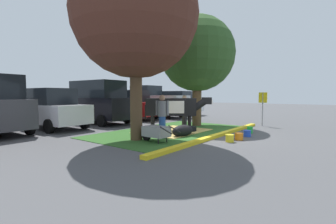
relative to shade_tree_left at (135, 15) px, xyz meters
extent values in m
plane|color=#4C4C4F|center=(2.85, -1.68, -4.59)|extent=(80.00, 80.00, 0.00)
cube|color=#2D5B23|center=(2.52, 0.20, -4.58)|extent=(7.63, 4.32, 0.02)
cube|color=yellow|center=(2.52, -2.11, -4.53)|extent=(8.83, 0.24, 0.12)
cube|color=tan|center=(2.49, 0.11, -4.56)|extent=(3.23, 2.44, 0.04)
cylinder|color=#4C3823|center=(0.00, 0.00, -3.09)|extent=(0.45, 0.45, 3.00)
sphere|color=#4C281E|center=(0.00, 0.00, 0.02)|extent=(4.60, 4.60, 4.60)
cylinder|color=brown|center=(5.04, 0.37, -3.34)|extent=(0.50, 0.50, 2.50)
sphere|color=#2D5123|center=(5.04, 0.37, -0.66)|extent=(4.06, 4.06, 4.06)
cube|color=black|center=(2.59, 0.31, -3.44)|extent=(1.91, 2.28, 0.80)
cube|color=white|center=(2.68, 0.19, -3.44)|extent=(1.11, 1.15, 0.56)
cylinder|color=black|center=(3.37, -0.77, -3.34)|extent=(0.63, 0.70, 0.58)
cube|color=black|center=(3.55, -1.03, -3.16)|extent=(0.47, 0.51, 0.32)
cube|color=white|center=(3.67, -1.19, -3.20)|extent=(0.23, 0.21, 0.20)
cylinder|color=black|center=(3.29, -0.25, -4.22)|extent=(0.14, 0.14, 0.74)
cylinder|color=black|center=(2.90, -0.53, -4.22)|extent=(0.14, 0.14, 0.74)
cylinder|color=black|center=(2.29, 1.16, -4.22)|extent=(0.14, 0.14, 0.74)
cylinder|color=black|center=(1.89, 0.87, -4.22)|extent=(0.14, 0.14, 0.74)
cylinder|color=black|center=(1.90, 1.29, -3.69)|extent=(0.06, 0.06, 0.70)
ellipsoid|color=black|center=(1.69, -0.96, -4.35)|extent=(1.16, 0.66, 0.48)
cube|color=black|center=(2.28, -1.06, -4.33)|extent=(0.31, 0.24, 0.22)
cube|color=silver|center=(2.40, -1.08, -4.33)|extent=(0.08, 0.11, 0.16)
cylinder|color=black|center=(2.06, -0.84, -4.53)|extent=(0.36, 0.16, 0.10)
cylinder|color=#23478C|center=(0.87, -0.54, -4.16)|extent=(0.26, 0.26, 0.87)
cylinder|color=slate|center=(0.87, -0.54, -3.43)|extent=(0.34, 0.34, 0.60)
sphere|color=#8C664C|center=(0.87, -0.54, -3.01)|extent=(0.23, 0.23, 0.23)
cylinder|color=slate|center=(0.79, -0.34, -3.40)|extent=(0.09, 0.09, 0.57)
cylinder|color=slate|center=(0.96, -0.75, -3.40)|extent=(0.09, 0.09, 0.57)
cylinder|color=black|center=(4.16, 0.60, -4.16)|extent=(0.26, 0.26, 0.86)
cylinder|color=slate|center=(4.16, 0.60, -3.43)|extent=(0.34, 0.34, 0.59)
sphere|color=tan|center=(4.16, 0.60, -3.02)|extent=(0.23, 0.23, 0.23)
cylinder|color=slate|center=(4.17, 0.38, -3.40)|extent=(0.09, 0.09, 0.56)
cylinder|color=slate|center=(4.16, 0.82, -3.40)|extent=(0.09, 0.09, 0.56)
cube|color=gray|center=(0.11, -0.88, -4.19)|extent=(0.65, 0.93, 0.36)
cylinder|color=black|center=(0.13, -0.38, -4.41)|extent=(0.12, 0.37, 0.36)
cylinder|color=black|center=(-0.13, -1.17, -4.47)|extent=(0.04, 0.04, 0.24)
cylinder|color=black|center=(0.31, -1.20, -4.47)|extent=(0.04, 0.04, 0.24)
cylinder|color=black|center=(-0.15, -1.52, -4.07)|extent=(0.07, 0.53, 0.23)
cylinder|color=black|center=(0.29, -1.55, -4.07)|extent=(0.07, 0.53, 0.23)
cylinder|color=#99999E|center=(7.13, -2.54, -3.69)|extent=(0.06, 0.06, 1.80)
cube|color=yellow|center=(7.13, -2.54, -3.04)|extent=(0.05, 0.44, 0.56)
cylinder|color=yellow|center=(1.78, -2.93, -4.46)|extent=(0.29, 0.29, 0.26)
torus|color=yellow|center=(1.78, -2.93, -4.33)|extent=(0.32, 0.32, 0.02)
cylinder|color=orange|center=(2.37, -3.05, -4.46)|extent=(0.30, 0.30, 0.25)
torus|color=orange|center=(2.37, -3.05, -4.33)|extent=(0.33, 0.33, 0.02)
cylinder|color=blue|center=(3.27, -3.05, -4.46)|extent=(0.29, 0.29, 0.25)
torus|color=blue|center=(3.27, -3.05, -4.34)|extent=(0.32, 0.32, 0.02)
cylinder|color=green|center=(4.20, -2.85, -4.45)|extent=(0.24, 0.24, 0.28)
torus|color=green|center=(4.20, -2.85, -4.30)|extent=(0.27, 0.27, 0.02)
cylinder|color=black|center=(-1.99, 7.45, -4.27)|extent=(0.24, 0.65, 0.64)
cylinder|color=black|center=(-1.90, 4.46, -4.27)|extent=(0.24, 0.65, 0.64)
cube|color=silver|center=(-0.36, 5.62, -3.82)|extent=(1.94, 4.45, 0.90)
cube|color=black|center=(-0.36, 5.62, -2.97)|extent=(1.65, 2.25, 0.80)
cylinder|color=black|center=(-1.31, 7.02, -4.27)|extent=(0.24, 0.65, 0.64)
cylinder|color=black|center=(0.49, 7.08, -4.27)|extent=(0.24, 0.65, 0.64)
cylinder|color=black|center=(-1.22, 4.16, -4.27)|extent=(0.24, 0.65, 0.64)
cylinder|color=black|center=(0.58, 4.22, -4.27)|extent=(0.24, 0.65, 0.64)
cube|color=black|center=(2.43, 5.61, -3.67)|extent=(2.04, 4.66, 1.20)
cube|color=black|center=(2.43, 5.61, -2.57)|extent=(1.77, 3.25, 1.00)
cylinder|color=black|center=(1.44, 7.08, -4.27)|extent=(0.24, 0.65, 0.64)
cylinder|color=black|center=(3.34, 7.14, -4.27)|extent=(0.24, 0.65, 0.64)
cylinder|color=black|center=(1.53, 4.09, -4.27)|extent=(0.24, 0.65, 0.64)
cylinder|color=black|center=(3.43, 4.15, -4.27)|extent=(0.24, 0.65, 0.64)
cube|color=red|center=(5.32, 5.84, -3.82)|extent=(1.94, 4.45, 0.90)
cube|color=black|center=(5.32, 5.84, -2.97)|extent=(1.65, 2.25, 0.80)
cylinder|color=black|center=(4.37, 7.24, -4.27)|extent=(0.24, 0.65, 0.64)
cylinder|color=black|center=(6.17, 7.30, -4.27)|extent=(0.24, 0.65, 0.64)
cylinder|color=black|center=(4.46, 4.38, -4.27)|extent=(0.24, 0.65, 0.64)
cylinder|color=black|center=(6.26, 4.44, -4.27)|extent=(0.24, 0.65, 0.64)
cube|color=#B7B7BC|center=(7.78, 5.66, -3.72)|extent=(2.17, 5.46, 1.10)
cube|color=black|center=(7.75, 6.60, -2.67)|extent=(1.90, 1.86, 1.00)
cube|color=#B7B7BC|center=(7.82, 4.44, -3.05)|extent=(1.98, 2.76, 0.24)
cylinder|color=black|center=(6.73, 7.38, -4.27)|extent=(0.24, 0.65, 0.64)
cylinder|color=black|center=(8.73, 7.44, -4.27)|extent=(0.24, 0.65, 0.64)
cylinder|color=black|center=(6.84, 3.87, -4.27)|extent=(0.24, 0.65, 0.64)
cylinder|color=black|center=(8.84, 3.94, -4.27)|extent=(0.24, 0.65, 0.64)
cube|color=silver|center=(10.51, 5.60, -3.82)|extent=(1.94, 4.45, 0.90)
cube|color=black|center=(10.51, 5.60, -2.97)|extent=(1.65, 2.25, 0.80)
cylinder|color=black|center=(9.56, 7.00, -4.27)|extent=(0.24, 0.65, 0.64)
cylinder|color=black|center=(11.36, 7.05, -4.27)|extent=(0.24, 0.65, 0.64)
cylinder|color=black|center=(9.65, 4.14, -4.27)|extent=(0.24, 0.65, 0.64)
cylinder|color=black|center=(11.45, 4.20, -4.27)|extent=(0.24, 0.65, 0.64)
camera|label=1|loc=(-6.36, -6.33, -2.90)|focal=25.62mm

